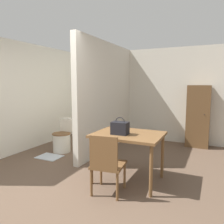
{
  "coord_description": "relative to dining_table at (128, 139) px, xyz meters",
  "views": [
    {
      "loc": [
        1.85,
        -2.18,
        1.56
      ],
      "look_at": [
        0.03,
        1.66,
        1.01
      ],
      "focal_mm": 35.0,
      "sensor_mm": 36.0,
      "label": 1
    }
  ],
  "objects": [
    {
      "name": "ground_plane",
      "position": [
        -0.64,
        -0.99,
        -0.69
      ],
      "size": [
        16.0,
        16.0,
        0.0
      ],
      "primitive_type": "plane",
      "color": "brown"
    },
    {
      "name": "wall_back",
      "position": [
        -0.64,
        2.82,
        0.56
      ],
      "size": [
        5.27,
        0.12,
        2.5
      ],
      "color": "beige",
      "rests_on": "ground_plane"
    },
    {
      "name": "wall_left",
      "position": [
        -2.83,
        0.88,
        0.56
      ],
      "size": [
        0.12,
        4.75,
        2.5
      ],
      "color": "beige",
      "rests_on": "ground_plane"
    },
    {
      "name": "partition_wall",
      "position": [
        -1.1,
        1.44,
        0.56
      ],
      "size": [
        0.12,
        2.65,
        2.5
      ],
      "color": "beige",
      "rests_on": "ground_plane"
    },
    {
      "name": "dining_table",
      "position": [
        0.0,
        0.0,
        0.0
      ],
      "size": [
        1.07,
        0.83,
        0.78
      ],
      "color": "brown",
      "rests_on": "ground_plane"
    },
    {
      "name": "wooden_chair",
      "position": [
        -0.11,
        -0.55,
        -0.22
      ],
      "size": [
        0.49,
        0.49,
        0.88
      ],
      "rotation": [
        0.0,
        0.0,
        0.12
      ],
      "color": "brown",
      "rests_on": "ground_plane"
    },
    {
      "name": "toilet",
      "position": [
        -1.93,
        0.83,
        -0.39
      ],
      "size": [
        0.42,
        0.57,
        0.74
      ],
      "color": "silver",
      "rests_on": "ground_plane"
    },
    {
      "name": "handbag",
      "position": [
        -0.09,
        -0.11,
        0.19
      ],
      "size": [
        0.26,
        0.17,
        0.27
      ],
      "color": "black",
      "rests_on": "dining_table"
    },
    {
      "name": "wooden_cabinet",
      "position": [
        0.86,
        2.55,
        0.07
      ],
      "size": [
        0.54,
        0.39,
        1.53
      ],
      "color": "brown",
      "rests_on": "ground_plane"
    },
    {
      "name": "bath_mat",
      "position": [
        -1.93,
        0.34,
        -0.69
      ],
      "size": [
        0.51,
        0.39,
        0.01
      ],
      "color": "#B2BCC6",
      "rests_on": "ground_plane"
    }
  ]
}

